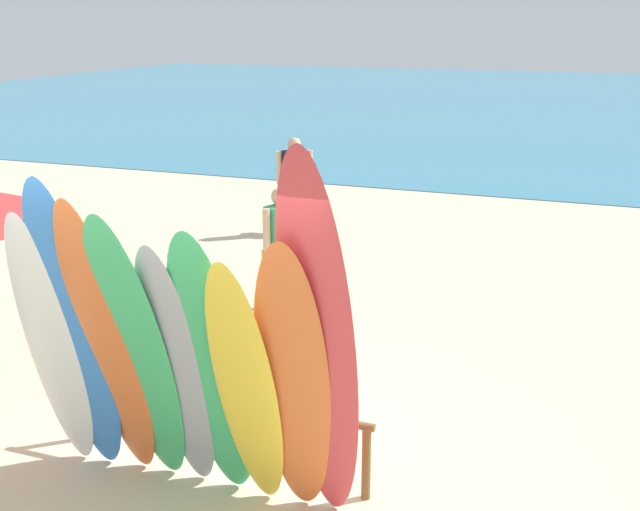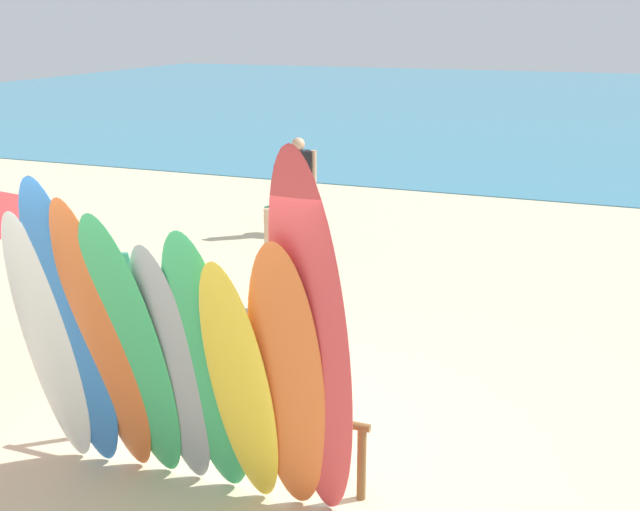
% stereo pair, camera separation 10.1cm
% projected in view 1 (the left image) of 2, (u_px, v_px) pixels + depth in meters
% --- Properties ---
extents(ground, '(60.00, 60.00, 0.00)m').
position_uv_depth(ground, '(483.00, 168.00, 18.92)').
color(ground, beige).
extents(ocean_water, '(60.00, 40.00, 0.02)m').
position_uv_depth(ocean_water, '(543.00, 101.00, 34.06)').
color(ocean_water, teal).
rests_on(ocean_water, ground).
extents(surfboard_rack, '(2.67, 0.07, 0.64)m').
position_uv_depth(surfboard_rack, '(214.00, 411.00, 6.22)').
color(surfboard_rack, brown).
rests_on(surfboard_rack, ground).
extents(surfboard_white_0, '(0.54, 0.58, 2.23)m').
position_uv_depth(surfboard_white_0, '(52.00, 345.00, 5.96)').
color(surfboard_white_0, white).
rests_on(surfboard_white_0, ground).
extents(surfboard_blue_1, '(0.57, 0.63, 2.51)m').
position_uv_depth(surfboard_blue_1, '(75.00, 333.00, 5.82)').
color(surfboard_blue_1, '#337AD1').
rests_on(surfboard_blue_1, ground).
extents(surfboard_orange_2, '(0.60, 0.76, 2.40)m').
position_uv_depth(surfboard_orange_2, '(108.00, 346.00, 5.75)').
color(surfboard_orange_2, orange).
rests_on(surfboard_orange_2, ground).
extents(surfboard_green_3, '(0.63, 0.77, 2.32)m').
position_uv_depth(surfboard_green_3, '(137.00, 356.00, 5.66)').
color(surfboard_green_3, '#38B266').
rests_on(surfboard_green_3, ground).
extents(surfboard_grey_4, '(0.50, 0.64, 2.10)m').
position_uv_depth(surfboard_grey_4, '(177.00, 372.00, 5.65)').
color(surfboard_grey_4, '#999EA3').
rests_on(surfboard_grey_4, ground).
extents(surfboard_green_5, '(0.60, 0.68, 2.23)m').
position_uv_depth(surfboard_green_5, '(213.00, 371.00, 5.52)').
color(surfboard_green_5, '#38B266').
rests_on(surfboard_green_5, ground).
extents(surfboard_yellow_6, '(0.51, 0.71, 2.08)m').
position_uv_depth(surfboard_yellow_6, '(246.00, 391.00, 5.39)').
color(surfboard_yellow_6, yellow).
rests_on(surfboard_yellow_6, ground).
extents(surfboard_orange_7, '(0.58, 0.67, 2.23)m').
position_uv_depth(surfboard_orange_7, '(294.00, 386.00, 5.30)').
color(surfboard_orange_7, orange).
rests_on(surfboard_orange_7, ground).
extents(surfboard_red_8, '(0.58, 0.71, 2.84)m').
position_uv_depth(surfboard_red_8, '(319.00, 349.00, 5.14)').
color(surfboard_red_8, '#D13D42').
rests_on(surfboard_red_8, ground).
extents(beachgoer_photographing, '(0.41, 0.57, 1.56)m').
position_uv_depth(beachgoer_photographing, '(280.00, 240.00, 9.54)').
color(beachgoer_photographing, tan).
rests_on(beachgoer_photographing, ground).
extents(beachgoer_by_water, '(0.54, 0.39, 1.63)m').
position_uv_depth(beachgoer_by_water, '(295.00, 179.00, 13.01)').
color(beachgoer_by_water, tan).
rests_on(beachgoer_by_water, ground).
extents(beach_chair_red, '(0.70, 0.85, 0.80)m').
position_uv_depth(beach_chair_red, '(107.00, 283.00, 9.45)').
color(beach_chair_red, '#B7B7BC').
rests_on(beach_chair_red, ground).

